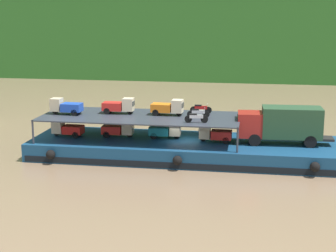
{
  "coord_description": "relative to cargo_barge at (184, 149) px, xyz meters",
  "views": [
    {
      "loc": [
        5.8,
        -43.12,
        12.42
      ],
      "look_at": [
        -1.4,
        0.0,
        2.7
      ],
      "focal_mm": 56.2,
      "sensor_mm": 36.0,
      "label": 1
    }
  ],
  "objects": [
    {
      "name": "cargo_rack",
      "position": [
        -3.8,
        0.03,
        2.68
      ],
      "size": [
        16.97,
        6.64,
        2.0
      ],
      "color": "#2D333D",
      "rests_on": "cargo_barge"
    },
    {
      "name": "ground_plane",
      "position": [
        0.0,
        0.03,
        -0.75
      ],
      "size": [
        400.0,
        400.0,
        0.0
      ],
      "primitive_type": "plane",
      "color": "#7F664C"
    },
    {
      "name": "mini_truck_upper_fore",
      "position": [
        -1.53,
        0.73,
        3.44
      ],
      "size": [
        2.8,
        1.3,
        1.38
      ],
      "color": "orange",
      "rests_on": "cargo_rack"
    },
    {
      "name": "mini_truck_upper_stern",
      "position": [
        -10.36,
        -0.32,
        3.44
      ],
      "size": [
        2.77,
        1.26,
        1.38
      ],
      "color": "#1E47B7",
      "rests_on": "cargo_rack"
    },
    {
      "name": "mini_truck_lower_fore",
      "position": [
        2.6,
        -0.05,
        1.44
      ],
      "size": [
        2.76,
        1.24,
        1.38
      ],
      "color": "red",
      "rests_on": "cargo_barge"
    },
    {
      "name": "mini_truck_lower_aft",
      "position": [
        -5.85,
        0.35,
        1.44
      ],
      "size": [
        2.76,
        1.23,
        1.38
      ],
      "color": "red",
      "rests_on": "cargo_barge"
    },
    {
      "name": "cargo_barge",
      "position": [
        0.0,
        0.0,
        0.0
      ],
      "size": [
        26.17,
        8.06,
        1.5
      ],
      "color": "navy",
      "rests_on": "ground"
    },
    {
      "name": "mini_truck_lower_stern",
      "position": [
        -10.35,
        -0.21,
        1.44
      ],
      "size": [
        2.78,
        1.26,
        1.38
      ],
      "color": "red",
      "rests_on": "cargo_barge"
    },
    {
      "name": "motorcycle_upper_centre",
      "position": [
        1.15,
        0.03,
        3.18
      ],
      "size": [
        1.9,
        0.55,
        0.87
      ],
      "color": "black",
      "rests_on": "cargo_rack"
    },
    {
      "name": "mini_truck_lower_mid",
      "position": [
        -1.71,
        0.54,
        1.44
      ],
      "size": [
        2.77,
        1.25,
        1.38
      ],
      "color": "teal",
      "rests_on": "cargo_barge"
    },
    {
      "name": "motorcycle_upper_port",
      "position": [
        1.22,
        -1.97,
        3.18
      ],
      "size": [
        1.9,
        0.55,
        0.87
      ],
      "color": "black",
      "rests_on": "cargo_rack"
    },
    {
      "name": "motorcycle_upper_stbd",
      "position": [
        1.17,
        2.02,
        3.18
      ],
      "size": [
        1.9,
        0.55,
        0.87
      ],
      "color": "black",
      "rests_on": "cargo_rack"
    },
    {
      "name": "mini_truck_upper_mid",
      "position": [
        -5.87,
        0.75,
        3.44
      ],
      "size": [
        2.75,
        1.21,
        1.38
      ],
      "color": "red",
      "rests_on": "cargo_rack"
    },
    {
      "name": "covered_lorry",
      "position": [
        8.1,
        0.19,
        2.45
      ],
      "size": [
        7.92,
        2.54,
        3.1
      ],
      "color": "maroon",
      "rests_on": "cargo_barge"
    }
  ]
}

